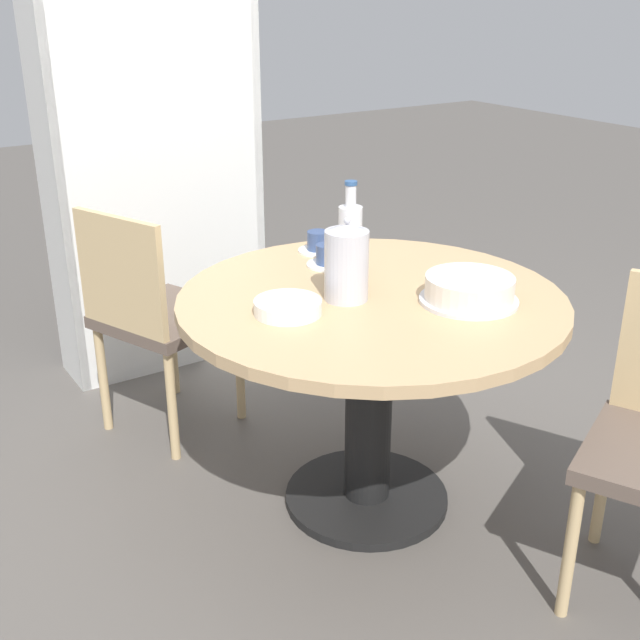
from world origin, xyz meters
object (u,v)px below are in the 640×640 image
Objects in this scene: bookshelf at (152,136)px; cup_b at (318,243)px; coffee_pot at (347,263)px; water_bottle at (350,241)px; chair_a at (155,313)px; cup_a at (327,257)px; cake_main at (469,290)px.

bookshelf is 0.99m from cup_b.
water_bottle reaches higher than coffee_pot.
chair_a reaches higher than cup_a.
water_bottle is at bearing -97.50° from cup_a.
chair_a is 0.84m from water_bottle.
chair_a is 0.43× the size of bookshelf.
coffee_pot is at bearing 142.74° from cake_main.
water_bottle reaches higher than cake_main.
cup_a is (0.12, 0.28, -0.08)m from coffee_pot.
water_bottle is 0.39m from cake_main.
bookshelf is 8.16× the size of coffee_pot.
cup_b is at bearing 99.71° from cake_main.
water_bottle is at bearing 95.68° from bookshelf.
coffee_pot is at bearing -112.50° from cup_b.
coffee_pot is 0.16m from water_bottle.
cake_main is 0.52m from cup_a.
coffee_pot is at bearing 179.62° from chair_a.
chair_a is 6.38× the size of cup_a.
water_bottle is (0.12, -1.23, -0.15)m from bookshelf.
cake_main is 2.10× the size of cup_b.
chair_a is 3.54× the size of coffee_pot.
cup_a is at bearing 108.37° from cake_main.
coffee_pot is 0.46m from cup_b.
cup_b is at bearing 75.70° from water_bottle.
coffee_pot is 0.31m from cup_a.
chair_a is at bearing 65.00° from bookshelf.
bookshelf is at bearing 95.68° from water_bottle.
bookshelf reaches higher than coffee_pot.
cup_a is at bearing -161.38° from chair_a.
cup_a is 0.15m from cup_b.
chair_a reaches higher than cup_b.
bookshelf is (0.27, 0.58, 0.52)m from chair_a.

